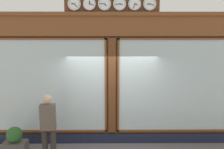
{
  "coord_description": "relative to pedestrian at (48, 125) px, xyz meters",
  "views": [
    {
      "loc": [
        0.06,
        6.53,
        3.08
      ],
      "look_at": [
        0.0,
        0.0,
        2.0
      ],
      "focal_mm": 38.49,
      "sensor_mm": 36.0,
      "label": 1
    }
  ],
  "objects": [
    {
      "name": "planter_shrub",
      "position": [
        0.85,
        -0.04,
        -0.26
      ],
      "size": [
        0.38,
        0.38,
        0.38
      ],
      "primitive_type": "sphere",
      "color": "#285623",
      "rests_on": "planter_box"
    },
    {
      "name": "shop_facade",
      "position": [
        -1.55,
        -1.13,
        0.93
      ],
      "size": [
        6.91,
        0.42,
        4.15
      ],
      "color": "#5B3319",
      "rests_on": "ground_plane"
    },
    {
      "name": "pedestrian",
      "position": [
        0.0,
        0.0,
        0.0
      ],
      "size": [
        0.38,
        0.25,
        1.69
      ],
      "color": "#312A24",
      "rests_on": "ground_plane"
    }
  ]
}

